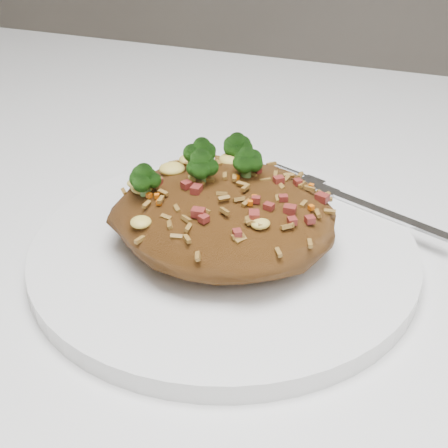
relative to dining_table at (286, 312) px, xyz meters
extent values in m
cube|color=white|center=(0.00, 0.00, 0.07)|extent=(1.20, 0.80, 0.04)
cylinder|color=brown|center=(-0.54, 0.34, -0.30)|extent=(0.06, 0.06, 0.71)
cylinder|color=white|center=(-0.03, -0.06, 0.10)|extent=(0.27, 0.27, 0.01)
ellipsoid|color=brown|center=(-0.03, -0.06, 0.13)|extent=(0.15, 0.14, 0.04)
ellipsoid|color=#123D08|center=(-0.05, -0.06, 0.16)|extent=(0.02, 0.02, 0.02)
ellipsoid|color=#123D08|center=(-0.04, -0.01, 0.15)|extent=(0.02, 0.02, 0.02)
ellipsoid|color=#123D08|center=(-0.08, -0.08, 0.16)|extent=(0.02, 0.02, 0.02)
ellipsoid|color=#123D08|center=(-0.06, -0.04, 0.16)|extent=(0.02, 0.02, 0.02)
ellipsoid|color=#123D08|center=(-0.02, -0.05, 0.16)|extent=(0.02, 0.02, 0.02)
cube|color=silver|center=(0.08, 0.00, 0.11)|extent=(0.09, 0.04, 0.00)
cube|color=silver|center=(-0.01, 0.04, 0.11)|extent=(0.04, 0.03, 0.00)
camera|label=1|loc=(0.09, -0.40, 0.35)|focal=50.00mm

